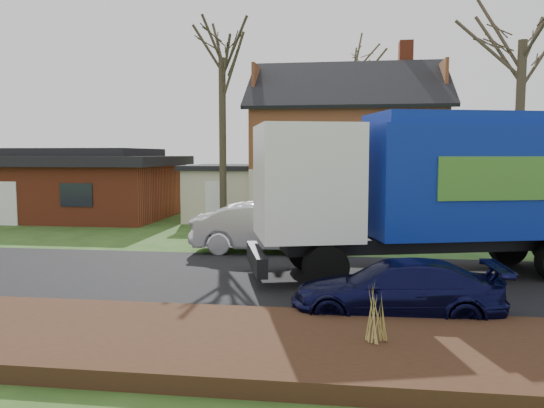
# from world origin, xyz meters

# --- Properties ---
(ground) EXTENTS (120.00, 120.00, 0.00)m
(ground) POSITION_xyz_m (0.00, 0.00, 0.00)
(ground) COLOR #284918
(ground) RESTS_ON ground
(road) EXTENTS (80.00, 7.00, 0.02)m
(road) POSITION_xyz_m (0.00, 0.00, 0.01)
(road) COLOR black
(road) RESTS_ON ground
(mulch_verge) EXTENTS (80.00, 3.50, 0.30)m
(mulch_verge) POSITION_xyz_m (0.00, -5.30, 0.15)
(mulch_verge) COLOR black
(mulch_verge) RESTS_ON ground
(main_house) EXTENTS (12.95, 8.95, 9.26)m
(main_house) POSITION_xyz_m (1.49, 13.91, 4.03)
(main_house) COLOR beige
(main_house) RESTS_ON ground
(ranch_house) EXTENTS (9.80, 8.20, 3.70)m
(ranch_house) POSITION_xyz_m (-12.00, 13.00, 1.81)
(ranch_house) COLOR #983C21
(ranch_house) RESTS_ON ground
(garbage_truck) EXTENTS (10.86, 5.50, 4.50)m
(garbage_truck) POSITION_xyz_m (4.86, 1.26, 2.59)
(garbage_truck) COLOR black
(garbage_truck) RESTS_ON ground
(silver_sedan) EXTENTS (5.24, 2.10, 1.70)m
(silver_sedan) POSITION_xyz_m (-0.73, 4.06, 0.85)
(silver_sedan) COLOR #B7B8BF
(silver_sedan) RESTS_ON ground
(navy_wagon) EXTENTS (4.31, 1.87, 1.24)m
(navy_wagon) POSITION_xyz_m (2.97, -3.12, 0.62)
(navy_wagon) COLOR #0B0D33
(navy_wagon) RESTS_ON ground
(tree_front_west) EXTENTS (3.58, 3.58, 10.63)m
(tree_front_west) POSITION_xyz_m (-3.53, 9.46, 8.76)
(tree_front_west) COLOR #3A3223
(tree_front_west) RESTS_ON ground
(tree_front_east) EXTENTS (4.07, 4.07, 11.30)m
(tree_front_east) POSITION_xyz_m (8.86, 8.70, 9.19)
(tree_front_east) COLOR #403526
(tree_front_east) RESTS_ON ground
(tree_back) EXTENTS (3.93, 3.93, 12.44)m
(tree_back) POSITION_xyz_m (2.46, 23.15, 10.37)
(tree_back) COLOR #433928
(tree_back) RESTS_ON ground
(grass_clump_mid) EXTENTS (0.33, 0.27, 0.91)m
(grass_clump_mid) POSITION_xyz_m (2.47, -5.34, 0.75)
(grass_clump_mid) COLOR #A7954A
(grass_clump_mid) RESTS_ON mulch_verge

